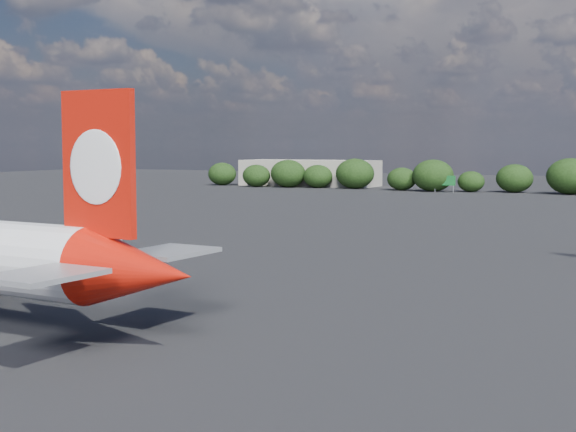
% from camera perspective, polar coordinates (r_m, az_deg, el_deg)
% --- Properties ---
extents(ground, '(500.00, 500.00, 0.00)m').
position_cam_1_polar(ground, '(103.41, 3.79, -1.97)').
color(ground, black).
rests_on(ground, ground).
extents(terminal_building, '(42.00, 16.00, 8.00)m').
position_cam_1_polar(terminal_building, '(249.78, 1.56, 3.08)').
color(terminal_building, gray).
rests_on(terminal_building, ground).
extents(highway_sign, '(6.00, 0.30, 4.50)m').
position_cam_1_polar(highway_sign, '(218.70, 11.05, 2.48)').
color(highway_sign, '#135F25').
rests_on(highway_sign, ground).
extents(billboard_yellow, '(5.00, 0.30, 5.50)m').
position_cam_1_polar(billboard_yellow, '(218.76, 19.08, 2.49)').
color(billboard_yellow, gold).
rests_on(billboard_yellow, ground).
extents(horizon_treeline, '(204.41, 15.58, 9.34)m').
position_cam_1_polar(horizon_treeline, '(218.64, 16.58, 2.55)').
color(horizon_treeline, black).
rests_on(horizon_treeline, ground).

